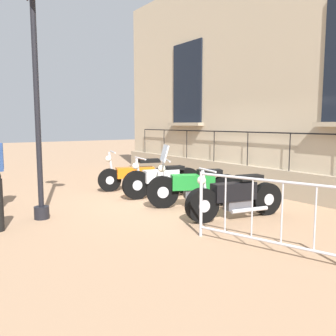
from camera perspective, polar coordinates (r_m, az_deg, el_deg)
The scene contains 8 objects.
ground_plane at distance 8.51m, azimuth 1.38°, elevation -5.24°, with size 60.00×60.00×0.00m, color #9E7A5B.
building_facade at distance 10.25m, azimuth 14.32°, elevation 13.60°, with size 0.82×12.74×6.24m.
motorcycle_orange at distance 9.89m, azimuth -4.97°, elevation -1.08°, with size 2.06×0.92×1.08m.
motorcycle_white at distance 8.92m, azimuth -0.88°, elevation -1.90°, with size 2.07×0.75×1.00m.
motorcycle_green at distance 7.88m, azimuth 4.12°, elevation -2.88°, with size 1.98×1.05×1.36m.
motorcycle_black at distance 7.01m, azimuth 10.58°, elevation -4.63°, with size 2.09×0.70×0.98m.
lamppost at distance 7.29m, azimuth -20.37°, elevation 18.11°, with size 0.37×1.07×4.48m.
crowd_barrier at distance 5.31m, azimuth 15.30°, elevation -6.76°, with size 0.69×2.16×1.05m.
Camera 1 is at (4.88, 6.74, 1.81)m, focal length 38.59 mm.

